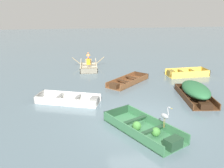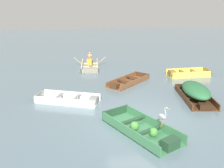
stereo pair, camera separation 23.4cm
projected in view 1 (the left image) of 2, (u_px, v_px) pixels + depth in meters
The scene contains 8 objects.
ground_plane at pixel (141, 120), 10.17m from camera, with size 80.00×80.00×0.00m, color slate.
dinghy_green_foreground at pixel (146, 130), 9.07m from camera, with size 2.64×3.46×0.38m.
skiff_wooden_brown_near_moored at pixel (127, 82), 14.77m from camera, with size 2.94×2.91×0.31m.
skiff_white_mid_moored at pixel (71, 100), 11.92m from camera, with size 3.18×2.02×0.36m.
skiff_yellow_far_moored at pixel (185, 73), 16.38m from camera, with size 2.73×1.21×0.41m.
skiff_dark_varnish_outer_moored at pixel (196, 91), 12.29m from camera, with size 1.61×3.18×0.77m.
rowboat_cream_with_crew at pixel (88, 64), 18.55m from camera, with size 2.43×3.42×0.92m.
heron_on_dinghy at pixel (165, 116), 8.57m from camera, with size 0.30×0.43×0.84m.
Camera 1 is at (-2.56, -8.95, 4.51)m, focal length 40.00 mm.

